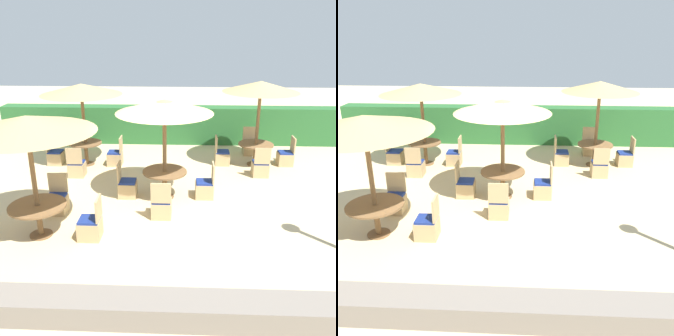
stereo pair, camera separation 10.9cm
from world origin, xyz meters
TOP-DOWN VIEW (x-y plane):
  - ground_plane at (0.00, 0.00)m, footprint 40.00×40.00m
  - hedge_row at (0.00, 5.81)m, footprint 13.00×0.70m
  - stone_border at (0.00, -3.57)m, footprint 10.00×0.56m
  - parasol_back_left at (-2.74, 3.22)m, footprint 2.48×2.48m
  - round_table_back_left at (-2.74, 3.22)m, footprint 1.03×1.03m
  - patio_chair_back_left_south at (-2.78, 2.19)m, footprint 0.46×0.46m
  - patio_chair_back_left_west at (-3.76, 3.20)m, footprint 0.46×0.46m
  - patio_chair_back_left_east at (-1.80, 3.21)m, footprint 0.46×0.46m
  - parasol_back_right at (2.67, 3.41)m, footprint 2.31×2.31m
  - round_table_back_right at (2.67, 3.41)m, footprint 1.10×1.10m
  - patio_chair_back_right_south at (2.66, 2.43)m, footprint 0.46×0.46m
  - patio_chair_back_right_north at (2.68, 4.49)m, footprint 0.46×0.46m
  - patio_chair_back_right_west at (1.61, 3.41)m, footprint 0.46×0.46m
  - patio_chair_back_right_east at (3.66, 3.43)m, footprint 0.46×0.46m
  - parasol_front_left at (-2.64, -1.20)m, footprint 2.69×2.69m
  - round_table_front_left at (-2.64, -1.20)m, footprint 1.19×1.19m
  - patio_chair_front_left_north at (-2.62, -0.13)m, footprint 0.46×0.46m
  - patio_chair_front_left_east at (-1.54, -1.25)m, footprint 0.46×0.46m
  - parasol_center at (-0.10, 0.83)m, footprint 2.39×2.39m
  - round_table_center at (-0.10, 0.83)m, footprint 1.14×1.14m
  - patio_chair_center_west at (-1.08, 0.84)m, footprint 0.46×0.46m
  - patio_chair_center_south at (-0.12, -0.26)m, footprint 0.46×0.46m
  - patio_chair_center_east at (0.95, 0.88)m, footprint 0.46×0.46m

SIDE VIEW (x-z plane):
  - ground_plane at x=0.00m, z-range 0.00..0.00m
  - stone_border at x=0.00m, z-range 0.00..0.40m
  - patio_chair_back_left_south at x=-2.78m, z-range -0.20..0.73m
  - patio_chair_back_left_west at x=-3.76m, z-range -0.20..0.73m
  - patio_chair_back_left_east at x=-1.80m, z-range -0.20..0.73m
  - patio_chair_back_right_south at x=2.66m, z-range -0.20..0.73m
  - patio_chair_back_right_north at x=2.68m, z-range -0.20..0.73m
  - patio_chair_back_right_west at x=1.61m, z-range -0.20..0.73m
  - patio_chair_back_right_east at x=3.66m, z-range -0.20..0.73m
  - patio_chair_front_left_north at x=-2.62m, z-range -0.20..0.73m
  - patio_chair_front_left_east at x=-1.54m, z-range -0.20..0.73m
  - patio_chair_center_west at x=-1.08m, z-range -0.20..0.73m
  - patio_chair_center_south at x=-0.12m, z-range -0.20..0.73m
  - patio_chair_center_east at x=0.95m, z-range -0.20..0.73m
  - round_table_back_right at x=2.67m, z-range 0.21..0.92m
  - round_table_back_left at x=-2.74m, z-range 0.20..0.94m
  - round_table_front_left at x=-2.64m, z-range 0.23..0.94m
  - round_table_center at x=-0.10m, z-range 0.22..0.96m
  - hedge_row at x=0.00m, z-range 0.00..1.39m
  - parasol_center at x=-0.10m, z-range 1.10..3.65m
  - parasol_back_left at x=-2.74m, z-range 1.11..3.69m
  - parasol_front_left at x=-2.64m, z-range 1.13..3.73m
  - parasol_back_right at x=2.67m, z-range 1.15..3.82m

